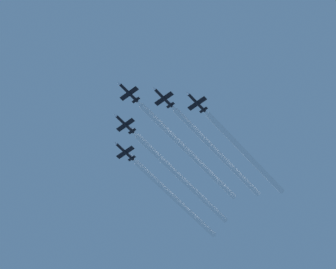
{
  "coord_description": "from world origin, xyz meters",
  "views": [
    {
      "loc": [
        -102.8,
        108.46,
        2.18
      ],
      "look_at": [
        -0.02,
        -15.91,
        227.2
      ],
      "focal_mm": 85.43,
      "sensor_mm": 36.0,
      "label": 1
    }
  ],
  "objects_px": {
    "jet_left_wingman": "(163,97)",
    "jet_outer_right": "(124,151)",
    "jet_outer_left": "(196,102)",
    "jet_right_wingman": "(124,123)",
    "jet_lead": "(128,92)"
  },
  "relations": [
    {
      "from": "jet_left_wingman",
      "to": "jet_outer_right",
      "type": "height_order",
      "value": "jet_left_wingman"
    },
    {
      "from": "jet_outer_left",
      "to": "jet_outer_right",
      "type": "xyz_separation_m",
      "value": [
        32.0,
        0.26,
        -0.59
      ]
    },
    {
      "from": "jet_outer_left",
      "to": "jet_outer_right",
      "type": "distance_m",
      "value": 32.01
    },
    {
      "from": "jet_left_wingman",
      "to": "jet_right_wingman",
      "type": "bearing_deg",
      "value": 1.2
    },
    {
      "from": "jet_outer_right",
      "to": "jet_left_wingman",
      "type": "bearing_deg",
      "value": 161.77
    },
    {
      "from": "jet_left_wingman",
      "to": "jet_outer_left",
      "type": "xyz_separation_m",
      "value": [
        -7.71,
        -8.25,
        -0.72
      ]
    },
    {
      "from": "jet_left_wingman",
      "to": "jet_right_wingman",
      "type": "height_order",
      "value": "jet_left_wingman"
    },
    {
      "from": "jet_left_wingman",
      "to": "jet_outer_left",
      "type": "relative_size",
      "value": 1.0
    },
    {
      "from": "jet_right_wingman",
      "to": "jet_left_wingman",
      "type": "bearing_deg",
      "value": -178.8
    },
    {
      "from": "jet_outer_left",
      "to": "jet_right_wingman",
      "type": "bearing_deg",
      "value": 19.28
    },
    {
      "from": "jet_left_wingman",
      "to": "jet_outer_right",
      "type": "relative_size",
      "value": 1.0
    },
    {
      "from": "jet_right_wingman",
      "to": "jet_outer_right",
      "type": "relative_size",
      "value": 1.0
    },
    {
      "from": "jet_outer_right",
      "to": "jet_outer_left",
      "type": "bearing_deg",
      "value": -179.54
    },
    {
      "from": "jet_outer_right",
      "to": "jet_lead",
      "type": "bearing_deg",
      "value": 134.33
    },
    {
      "from": "jet_left_wingman",
      "to": "jet_outer_left",
      "type": "distance_m",
      "value": 11.32
    }
  ]
}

